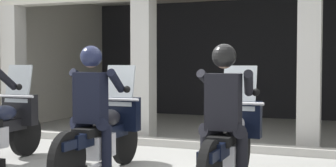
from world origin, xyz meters
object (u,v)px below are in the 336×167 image
motorcycle_center_left (104,133)px  motorcycle_center_right (230,141)px  police_officer_center_right (224,105)px  police_officer_center_left (92,100)px

motorcycle_center_left → motorcycle_center_right: size_ratio=1.00×
motorcycle_center_right → police_officer_center_right: size_ratio=1.29×
motorcycle_center_left → police_officer_center_right: size_ratio=1.29×
motorcycle_center_left → police_officer_center_right: (1.61, -0.28, 0.44)m
police_officer_center_right → motorcycle_center_right: bearing=88.2°
police_officer_center_left → police_officer_center_right: size_ratio=1.00×
police_officer_center_right → motorcycle_center_left: bearing=168.5°
motorcycle_center_right → police_officer_center_left: bearing=-171.5°
police_officer_center_left → motorcycle_center_right: police_officer_center_left is taller
motorcycle_center_right → motorcycle_center_left: bearing=178.5°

